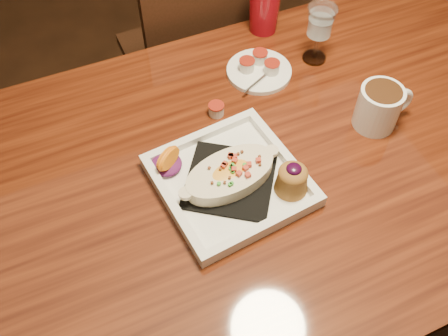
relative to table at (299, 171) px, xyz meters
name	(u,v)px	position (x,y,z in m)	size (l,w,h in m)	color
floor	(276,286)	(0.00, 0.00, -0.65)	(7.00, 7.00, 0.00)	black
table	(299,171)	(0.00, 0.00, 0.00)	(1.50, 0.90, 0.75)	maroon
chair_far	(200,58)	(0.00, 0.63, -0.15)	(0.42, 0.42, 0.93)	black
plate	(236,178)	(-0.18, -0.04, 0.12)	(0.31, 0.31, 0.08)	white
coffee_mug	(380,106)	(0.18, -0.01, 0.15)	(0.14, 0.10, 0.10)	white
goblet	(320,25)	(0.16, 0.24, 0.20)	(0.07, 0.07, 0.15)	silver
saucer	(259,69)	(0.01, 0.25, 0.11)	(0.16, 0.16, 0.11)	white
creamer_loose	(216,109)	(-0.14, 0.16, 0.11)	(0.04, 0.04, 0.03)	silver
red_tumbler	(264,6)	(0.10, 0.40, 0.17)	(0.08, 0.08, 0.14)	#9F0B17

